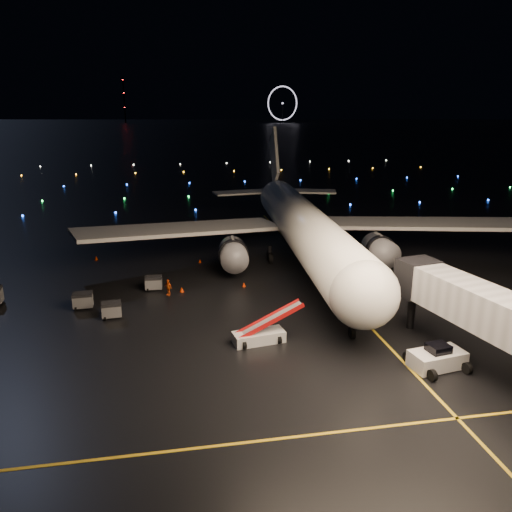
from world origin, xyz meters
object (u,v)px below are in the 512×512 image
(baggage_cart_0, at_px, (154,283))
(baggage_cart_1, at_px, (112,310))
(crew_c, at_px, (168,287))
(belt_loader, at_px, (259,325))
(pushback_tug, at_px, (437,356))
(airliner, at_px, (299,197))
(baggage_cart_2, at_px, (83,301))

(baggage_cart_0, height_order, baggage_cart_1, baggage_cart_1)
(crew_c, bearing_deg, belt_loader, -12.74)
(pushback_tug, distance_m, baggage_cart_0, 30.51)
(crew_c, height_order, baggage_cart_0, crew_c)
(pushback_tug, distance_m, baggage_cart_1, 29.24)
(airliner, distance_m, belt_loader, 26.87)
(airliner, xyz_separation_m, baggage_cart_0, (-18.85, -9.38, -7.35))
(baggage_cart_2, bearing_deg, airliner, 24.28)
(pushback_tug, bearing_deg, airliner, 85.95)
(baggage_cart_1, distance_m, baggage_cart_2, 4.23)
(pushback_tug, xyz_separation_m, belt_loader, (-12.64, 6.74, 0.57))
(airliner, relative_size, baggage_cart_2, 30.27)
(pushback_tug, height_order, belt_loader, belt_loader)
(baggage_cart_0, distance_m, baggage_cart_1, 8.07)
(belt_loader, relative_size, crew_c, 3.65)
(crew_c, bearing_deg, pushback_tug, 2.81)
(baggage_cart_1, bearing_deg, baggage_cart_2, 130.67)
(baggage_cart_1, height_order, baggage_cart_2, baggage_cart_2)
(belt_loader, height_order, baggage_cart_1, belt_loader)
(pushback_tug, height_order, baggage_cart_2, pushback_tug)
(airliner, bearing_deg, crew_c, -142.70)
(baggage_cart_0, height_order, baggage_cart_2, baggage_cart_2)
(pushback_tug, relative_size, belt_loader, 0.64)
(belt_loader, bearing_deg, baggage_cart_1, 140.36)
(belt_loader, bearing_deg, baggage_cart_2, 137.45)
(airliner, distance_m, crew_c, 21.92)
(belt_loader, distance_m, baggage_cart_2, 19.09)
(baggage_cart_1, bearing_deg, airliner, 30.73)
(belt_loader, distance_m, baggage_cart_1, 14.95)
(baggage_cart_1, bearing_deg, crew_c, 38.35)
(crew_c, relative_size, baggage_cart_2, 0.93)
(airliner, distance_m, baggage_cart_0, 22.30)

